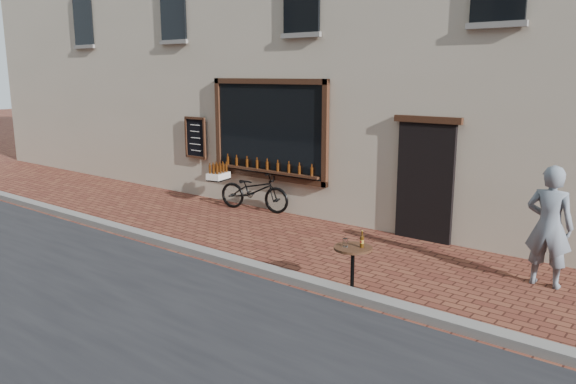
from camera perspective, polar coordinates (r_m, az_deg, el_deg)
The scene contains 5 objects.
ground at distance 9.26m, azimuth -6.92°, elevation -7.51°, with size 90.00×90.00×0.00m, color #57271C.
kerb at distance 9.38m, azimuth -6.05°, elevation -6.86°, with size 90.00×0.25×0.12m, color slate.
cargo_bicycle at distance 12.81m, azimuth -3.59°, elevation 0.20°, with size 2.11×0.95×0.99m.
bistro_table at distance 7.99m, azimuth 6.60°, elevation -6.92°, with size 0.54×0.54×0.93m.
pedestrian at distance 8.99m, azimuth 25.00°, elevation -3.17°, with size 0.66×0.43×1.80m, color slate.
Camera 1 is at (6.28, -6.08, 3.06)m, focal length 35.00 mm.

